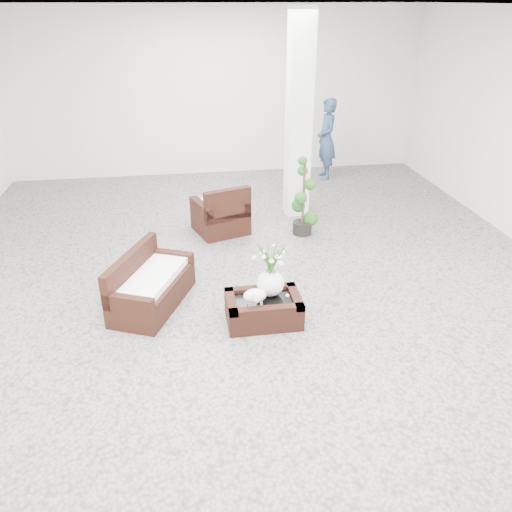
{
  "coord_description": "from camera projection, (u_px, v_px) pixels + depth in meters",
  "views": [
    {
      "loc": [
        -0.9,
        -5.86,
        3.57
      ],
      "look_at": [
        0.0,
        -0.1,
        0.62
      ],
      "focal_mm": 35.8,
      "sensor_mm": 36.0,
      "label": 1
    }
  ],
  "objects": [
    {
      "name": "sheep_figurine",
      "position": [
        255.0,
        297.0,
        6.03
      ],
      "size": [
        0.28,
        0.23,
        0.21
      ],
      "primitive_type": "ellipsoid",
      "color": "white",
      "rests_on": "coffee_table"
    },
    {
      "name": "armchair",
      "position": [
        220.0,
        208.0,
        8.57
      ],
      "size": [
        1.0,
        0.98,
        0.85
      ],
      "primitive_type": "cube",
      "rotation": [
        0.0,
        0.0,
        3.47
      ],
      "color": "#35180F",
      "rests_on": "ground"
    },
    {
      "name": "shopper",
      "position": [
        326.0,
        139.0,
        10.99
      ],
      "size": [
        0.41,
        0.63,
        1.72
      ],
      "primitive_type": "imported",
      "rotation": [
        0.0,
        0.0,
        -1.58
      ],
      "color": "navy",
      "rests_on": "ground"
    },
    {
      "name": "tealight",
      "position": [
        287.0,
        295.0,
        6.23
      ],
      "size": [
        0.04,
        0.04,
        0.03
      ],
      "primitive_type": "cylinder",
      "color": "white",
      "rests_on": "coffee_table"
    },
    {
      "name": "column",
      "position": [
        299.0,
        117.0,
        8.75
      ],
      "size": [
        0.4,
        0.4,
        3.5
      ],
      "primitive_type": "cube",
      "color": "white",
      "rests_on": "ground"
    },
    {
      "name": "loveseat",
      "position": [
        152.0,
        280.0,
        6.5
      ],
      "size": [
        1.13,
        1.49,
        0.72
      ],
      "primitive_type": "cube",
      "rotation": [
        0.0,
        0.0,
        1.15
      ],
      "color": "#35180F",
      "rests_on": "ground"
    },
    {
      "name": "coffee_table",
      "position": [
        263.0,
        310.0,
        6.25
      ],
      "size": [
        0.9,
        0.6,
        0.31
      ],
      "primitive_type": "cube",
      "color": "#35180F",
      "rests_on": "ground"
    },
    {
      "name": "topiary",
      "position": [
        304.0,
        197.0,
        8.37
      ],
      "size": [
        0.35,
        0.35,
        1.33
      ],
      "primitive_type": null,
      "color": "#1C4B18",
      "rests_on": "ground"
    },
    {
      "name": "ground",
      "position": [
        255.0,
        294.0,
        6.91
      ],
      "size": [
        11.0,
        11.0,
        0.0
      ],
      "primitive_type": "plane",
      "color": "gray",
      "rests_on": "ground"
    },
    {
      "name": "planter_narcissus",
      "position": [
        271.0,
        266.0,
        6.1
      ],
      "size": [
        0.44,
        0.44,
        0.8
      ],
      "primitive_type": null,
      "color": "white",
      "rests_on": "coffee_table"
    }
  ]
}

